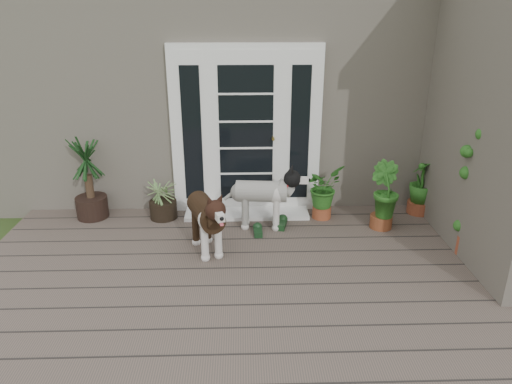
{
  "coord_description": "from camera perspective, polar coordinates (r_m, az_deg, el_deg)",
  "views": [
    {
      "loc": [
        -0.25,
        -3.24,
        2.69
      ],
      "look_at": [
        -0.1,
        1.75,
        0.7
      ],
      "focal_mm": 33.03,
      "sensor_mm": 36.0,
      "label": 1
    }
  ],
  "objects": [
    {
      "name": "deck",
      "position": [
        4.49,
        1.86,
        -14.08
      ],
      "size": [
        6.2,
        4.6,
        0.12
      ],
      "primitive_type": "cube",
      "color": "#6B5B4C",
      "rests_on": "ground"
    },
    {
      "name": "house_main",
      "position": [
        7.97,
        0.08,
        13.52
      ],
      "size": [
        7.4,
        4.0,
        3.1
      ],
      "primitive_type": "cube",
      "color": "#665E54",
      "rests_on": "ground"
    },
    {
      "name": "door_unit",
      "position": [
        6.02,
        -1.21,
        7.37
      ],
      "size": [
        1.9,
        0.14,
        2.15
      ],
      "primitive_type": "cube",
      "color": "white",
      "rests_on": "deck"
    },
    {
      "name": "door_step",
      "position": [
        6.18,
        -1.11,
        -2.56
      ],
      "size": [
        1.6,
        0.4,
        0.05
      ],
      "primitive_type": "cube",
      "color": "white",
      "rests_on": "deck"
    },
    {
      "name": "brindle_dog",
      "position": [
        5.19,
        -6.06,
        -3.7
      ],
      "size": [
        0.63,
        0.92,
        0.7
      ],
      "primitive_type": null,
      "rotation": [
        0.0,
        0.0,
        3.5
      ],
      "color": "#322012",
      "rests_on": "deck"
    },
    {
      "name": "white_dog",
      "position": [
        5.72,
        0.65,
        -1.12
      ],
      "size": [
        0.86,
        0.43,
        0.69
      ],
      "primitive_type": null,
      "rotation": [
        0.0,
        0.0,
        -1.66
      ],
      "color": "beige",
      "rests_on": "deck"
    },
    {
      "name": "spider_plant",
      "position": [
        6.11,
        -11.27,
        -0.4
      ],
      "size": [
        0.67,
        0.67,
        0.62
      ],
      "primitive_type": null,
      "rotation": [
        0.0,
        0.0,
        0.17
      ],
      "color": "#99B972",
      "rests_on": "deck"
    },
    {
      "name": "yucca",
      "position": [
        6.3,
        -19.67,
        1.7
      ],
      "size": [
        0.87,
        0.87,
        1.1
      ],
      "primitive_type": null,
      "rotation": [
        0.0,
        0.0,
        -0.17
      ],
      "color": "black",
      "rests_on": "deck"
    },
    {
      "name": "herb_a",
      "position": [
        6.06,
        8.06,
        -0.36
      ],
      "size": [
        0.69,
        0.69,
        0.63
      ],
      "primitive_type": "imported",
      "rotation": [
        0.0,
        0.0,
        0.86
      ],
      "color": "#1F4D16",
      "rests_on": "deck"
    },
    {
      "name": "herb_b",
      "position": [
        5.93,
        15.1,
        -1.44
      ],
      "size": [
        0.56,
        0.56,
        0.62
      ],
      "primitive_type": "imported",
      "rotation": [
        0.0,
        0.0,
        2.07
      ],
      "color": "#215E1A",
      "rests_on": "deck"
    },
    {
      "name": "herb_c",
      "position": [
        6.51,
        19.31,
        0.02
      ],
      "size": [
        0.54,
        0.54,
        0.59
      ],
      "primitive_type": "imported",
      "rotation": [
        0.0,
        0.0,
        4.05
      ],
      "color": "#1C4D16",
      "rests_on": "deck"
    },
    {
      "name": "sapling",
      "position": [
        5.46,
        25.53,
        0.31
      ],
      "size": [
        0.56,
        0.56,
        1.54
      ],
      "primitive_type": null,
      "rotation": [
        0.0,
        0.0,
        0.27
      ],
      "color": "#205117",
      "rests_on": "deck"
    },
    {
      "name": "clog_left",
      "position": [
        5.67,
        0.23,
        -4.69
      ],
      "size": [
        0.14,
        0.29,
        0.09
      ],
      "primitive_type": null,
      "rotation": [
        0.0,
        0.0,
        0.02
      ],
      "color": "black",
      "rests_on": "deck"
    },
    {
      "name": "clog_right",
      "position": [
        5.86,
        3.11,
        -3.76
      ],
      "size": [
        0.22,
        0.35,
        0.1
      ],
      "primitive_type": null,
      "rotation": [
        0.0,
        0.0,
        -0.22
      ],
      "color": "#143417",
      "rests_on": "deck"
    }
  ]
}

